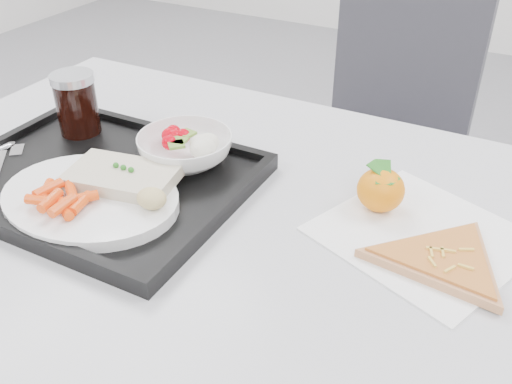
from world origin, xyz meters
The scene contains 13 objects.
table centered at (0.00, 0.30, 0.68)m, with size 1.20×0.80×0.75m.
chair centered at (0.02, 1.15, 0.54)m, with size 0.47×0.47×0.93m.
tray centered at (-0.20, 0.26, 0.76)m, with size 0.45×0.35×0.03m.
dinner_plate centered at (-0.16, 0.20, 0.77)m, with size 0.27×0.27×0.02m.
fish_fillet centered at (-0.13, 0.24, 0.79)m, with size 0.17×0.12×0.03m.
bread_roll centered at (-0.05, 0.21, 0.80)m, with size 0.04×0.04×0.03m.
salad_bowl centered at (-0.10, 0.36, 0.79)m, with size 0.15×0.15×0.05m.
cola_glass centered at (-0.33, 0.36, 0.82)m, with size 0.07×0.07×0.11m.
napkin centered at (0.28, 0.36, 0.75)m, with size 0.32×0.31×0.00m.
tangerine centered at (0.21, 0.40, 0.79)m, with size 0.07×0.07×0.07m.
pizza_slice centered at (0.32, 0.31, 0.76)m, with size 0.29×0.29×0.02m.
carrot_pile centered at (-0.17, 0.15, 0.80)m, with size 0.09×0.08×0.02m.
salad_contents centered at (-0.09, 0.37, 0.80)m, with size 0.10×0.07×0.03m.
Camera 1 is at (0.37, -0.30, 1.23)m, focal length 40.00 mm.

